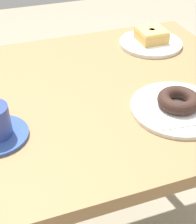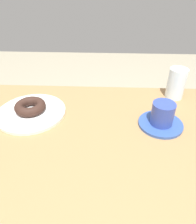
{
  "view_description": "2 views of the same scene",
  "coord_description": "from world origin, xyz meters",
  "px_view_note": "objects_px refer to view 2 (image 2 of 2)",
  "views": [
    {
      "loc": [
        0.18,
        0.74,
        1.29
      ],
      "look_at": [
        -0.04,
        0.13,
        0.8
      ],
      "focal_mm": 53.66,
      "sensor_mm": 36.0,
      "label": 1
    },
    {
      "loc": [
        0.02,
        -0.45,
        1.22
      ],
      "look_at": [
        -0.0,
        0.11,
        0.83
      ],
      "focal_mm": 34.15,
      "sensor_mm": 36.0,
      "label": 2
    }
  ],
  "objects_px": {
    "donut_chocolate_ring": "(30,107)",
    "water_glass": "(176,83)",
    "plate_chocolate_ring": "(31,112)",
    "coffee_cup": "(162,117)"
  },
  "relations": [
    {
      "from": "water_glass",
      "to": "donut_chocolate_ring",
      "type": "bearing_deg",
      "value": -165.09
    },
    {
      "from": "donut_chocolate_ring",
      "to": "coffee_cup",
      "type": "height_order",
      "value": "coffee_cup"
    },
    {
      "from": "donut_chocolate_ring",
      "to": "water_glass",
      "type": "bearing_deg",
      "value": 14.91
    },
    {
      "from": "plate_chocolate_ring",
      "to": "coffee_cup",
      "type": "distance_m",
      "value": 0.45
    },
    {
      "from": "water_glass",
      "to": "coffee_cup",
      "type": "relative_size",
      "value": 0.82
    },
    {
      "from": "coffee_cup",
      "to": "plate_chocolate_ring",
      "type": "bearing_deg",
      "value": 174.17
    },
    {
      "from": "donut_chocolate_ring",
      "to": "water_glass",
      "type": "height_order",
      "value": "water_glass"
    },
    {
      "from": "plate_chocolate_ring",
      "to": "coffee_cup",
      "type": "relative_size",
      "value": 1.66
    },
    {
      "from": "plate_chocolate_ring",
      "to": "water_glass",
      "type": "distance_m",
      "value": 0.55
    },
    {
      "from": "plate_chocolate_ring",
      "to": "water_glass",
      "type": "relative_size",
      "value": 2.02
    }
  ]
}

